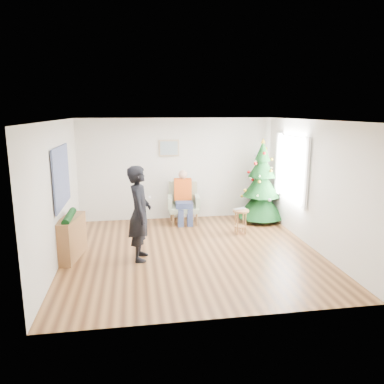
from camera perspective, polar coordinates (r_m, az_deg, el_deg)
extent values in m
plane|color=brown|center=(7.61, -0.04, -9.11)|extent=(5.00, 5.00, 0.00)
plane|color=white|center=(7.09, -0.05, 10.87)|extent=(5.00, 5.00, 0.00)
plane|color=silver|center=(9.67, -2.34, 3.50)|extent=(5.00, 0.00, 5.00)
plane|color=silver|center=(4.86, 4.54, -5.41)|extent=(5.00, 0.00, 5.00)
plane|color=silver|center=(7.29, -19.85, -0.13)|extent=(0.00, 5.00, 5.00)
plane|color=silver|center=(8.00, 17.93, 1.06)|extent=(0.00, 5.00, 5.00)
cube|color=white|center=(8.85, 14.95, 3.58)|extent=(0.04, 1.30, 1.40)
cube|color=white|center=(8.16, 16.87, 2.77)|extent=(0.05, 0.25, 1.50)
cube|color=white|center=(9.52, 12.98, 4.27)|extent=(0.05, 0.25, 1.50)
cylinder|color=#3F2816|center=(9.80, 10.34, -3.54)|extent=(0.09, 0.09, 0.27)
cone|color=black|center=(9.71, 10.42, -1.50)|extent=(1.17, 1.17, 0.77)
cone|color=black|center=(9.61, 10.54, 1.38)|extent=(0.94, 0.94, 0.68)
cone|color=black|center=(9.54, 10.64, 4.04)|extent=(0.69, 0.69, 0.59)
cone|color=black|center=(9.49, 10.73, 6.19)|extent=(0.40, 0.40, 0.50)
cone|color=gold|center=(9.47, 10.79, 7.71)|extent=(0.13, 0.13, 0.13)
cylinder|color=brown|center=(8.62, 7.44, -2.86)|extent=(0.37, 0.37, 0.04)
cylinder|color=brown|center=(8.72, 7.37, -5.22)|extent=(0.28, 0.28, 0.02)
imported|color=silver|center=(8.61, 7.45, -2.65)|extent=(0.36, 0.30, 0.02)
cube|color=gray|center=(9.39, -1.28, -2.53)|extent=(0.77, 0.73, 0.12)
cube|color=gray|center=(9.61, -1.39, -0.10)|extent=(0.73, 0.18, 0.60)
cube|color=gray|center=(9.34, -3.37, -1.62)|extent=(0.15, 0.58, 0.30)
cube|color=gray|center=(9.37, 0.80, -1.55)|extent=(0.15, 0.58, 0.30)
cube|color=navy|center=(9.28, -1.21, -1.89)|extent=(0.45, 0.47, 0.14)
cube|color=#C84B12|center=(9.42, -1.41, 0.39)|extent=(0.45, 0.26, 0.55)
sphere|color=tan|center=(9.33, -1.40, 2.65)|extent=(0.23, 0.23, 0.23)
imported|color=black|center=(7.06, -7.98, -3.24)|extent=(0.48, 0.69, 1.80)
cube|color=white|center=(6.96, -6.47, -0.87)|extent=(0.05, 0.13, 0.04)
cube|color=brown|center=(7.56, -17.99, -6.66)|extent=(0.48, 1.04, 0.80)
cylinder|color=black|center=(7.43, -18.20, -3.59)|extent=(0.14, 0.90, 0.14)
cube|color=black|center=(7.53, -19.27, 2.23)|extent=(0.03, 1.50, 1.15)
cube|color=tan|center=(9.56, -3.54, 6.70)|extent=(0.52, 0.03, 0.42)
cube|color=gray|center=(9.53, -3.53, 6.69)|extent=(0.44, 0.02, 0.34)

